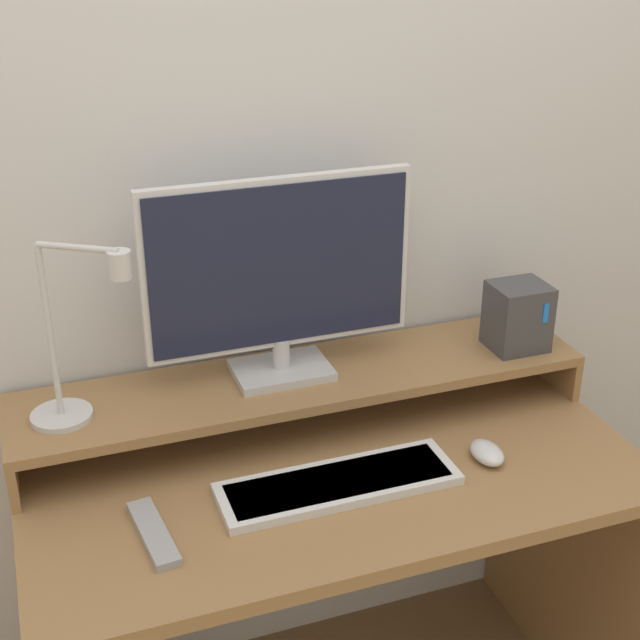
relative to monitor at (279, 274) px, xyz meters
The scene contains 9 objects.
wall_back 0.24m from the monitor, 73.94° to the left, with size 6.00×0.05×2.50m.
desk 0.59m from the monitor, 78.34° to the right, with size 1.22×0.63×0.73m.
monitor_shelf 0.25m from the monitor, 26.35° to the right, with size 1.22×0.26×0.11m.
monitor is the anchor object (origin of this frame).
desk_lamp 0.43m from the monitor, behind, with size 0.21×0.16×0.36m.
router_dock 0.56m from the monitor, ahead, with size 0.12×0.11×0.15m.
keyboard 0.43m from the monitor, 84.69° to the right, with size 0.47×0.15×0.02m.
mouse 0.55m from the monitor, 40.33° to the right, with size 0.06×0.09×0.03m.
remote_control 0.56m from the monitor, 137.89° to the right, with size 0.07×0.20×0.02m.
Camera 1 is at (-0.53, -1.07, 1.75)m, focal length 50.00 mm.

